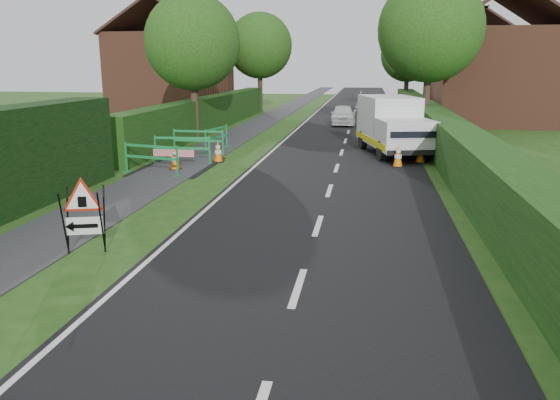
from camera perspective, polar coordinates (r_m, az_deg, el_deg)
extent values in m
plane|color=#1E4814|center=(8.63, -16.00, -10.44)|extent=(120.00, 120.00, 0.00)
cube|color=black|center=(42.23, 7.83, 9.12)|extent=(6.00, 90.00, 0.02)
cube|color=#2D2D30|center=(42.71, 0.34, 9.30)|extent=(2.00, 90.00, 0.02)
cube|color=#14380F|center=(30.49, -7.20, 7.30)|extent=(1.00, 24.00, 1.80)
cube|color=#14380F|center=(23.52, 16.39, 4.89)|extent=(1.20, 50.00, 1.50)
cube|color=brown|center=(39.46, -11.17, 12.65)|extent=(7.00, 7.00, 5.50)
cube|color=#331E19|center=(40.21, -13.90, 18.02)|extent=(4.00, 7.40, 2.58)
cube|color=#331E19|center=(39.01, -8.90, 18.39)|extent=(4.00, 7.40, 2.58)
cube|color=#331E19|center=(39.68, -11.52, 19.79)|extent=(0.25, 7.40, 0.18)
cube|color=brown|center=(35.87, 21.67, 11.84)|extent=(7.00, 7.00, 5.50)
cube|color=#331E19|center=(35.67, 19.36, 18.23)|extent=(4.00, 7.40, 2.58)
cube|color=#331E19|center=(36.40, 25.05, 17.63)|extent=(4.00, 7.40, 2.58)
cube|color=brown|center=(49.81, 19.41, 12.36)|extent=(7.00, 7.00, 5.50)
cube|color=#331E19|center=(49.63, 17.71, 16.94)|extent=(4.00, 7.40, 2.58)
cube|color=#331E19|center=(50.22, 21.82, 16.57)|extent=(4.00, 7.40, 2.58)
cube|color=#331E19|center=(49.98, 19.89, 18.01)|extent=(0.25, 7.40, 0.18)
cylinder|color=#2D2116|center=(26.44, -8.88, 9.10)|extent=(0.36, 0.36, 2.62)
sphere|color=#103C10|center=(26.37, -9.14, 16.00)|extent=(4.40, 4.40, 4.40)
cylinder|color=#2D2116|center=(29.28, 14.99, 9.60)|extent=(0.36, 0.36, 2.97)
sphere|color=#103C10|center=(29.26, 15.46, 16.83)|extent=(5.20, 5.20, 5.20)
cylinder|color=#2D2116|center=(41.91, -2.08, 11.12)|extent=(0.36, 0.36, 2.80)
sphere|color=#103C10|center=(41.88, -2.12, 15.82)|extent=(4.80, 4.80, 4.80)
cylinder|color=#2D2116|center=(45.22, 13.01, 10.76)|extent=(0.36, 0.36, 2.45)
sphere|color=#103C10|center=(45.17, 13.23, 14.57)|extent=(4.20, 4.20, 4.20)
cylinder|color=black|center=(10.76, -21.67, -2.37)|extent=(0.14, 0.38, 1.24)
cylinder|color=black|center=(11.06, -21.30, -1.92)|extent=(0.14, 0.38, 1.24)
cylinder|color=black|center=(10.62, -18.17, -2.28)|extent=(0.14, 0.38, 1.24)
cylinder|color=black|center=(10.92, -17.89, -1.83)|extent=(0.14, 0.38, 1.24)
cube|color=white|center=(10.84, -19.75, -2.55)|extent=(0.67, 0.22, 0.33)
cube|color=black|center=(10.82, -19.77, -2.58)|extent=(0.47, 0.16, 0.08)
cone|color=black|center=(10.88, -21.15, -2.61)|extent=(0.21, 0.24, 0.20)
cube|color=black|center=(10.70, -19.98, -0.18)|extent=(0.15, 0.06, 0.20)
cube|color=silver|center=(22.93, 11.23, 8.29)|extent=(2.58, 3.44, 1.84)
cube|color=silver|center=(20.75, 12.91, 6.64)|extent=(2.32, 2.38, 1.12)
cube|color=black|center=(19.82, 13.77, 7.07)|extent=(1.68, 0.61, 0.52)
cube|color=yellow|center=(21.91, 9.33, 6.20)|extent=(1.13, 4.58, 0.23)
cube|color=yellow|center=(22.45, 14.14, 6.15)|extent=(1.13, 4.58, 0.23)
cube|color=black|center=(19.93, 13.64, 4.84)|extent=(1.84, 0.55, 0.19)
cylinder|color=black|center=(20.54, 10.58, 5.05)|extent=(0.40, 0.79, 0.76)
cylinder|color=black|center=(21.05, 15.10, 5.01)|extent=(0.40, 0.79, 0.76)
cylinder|color=black|center=(23.49, 8.65, 6.22)|extent=(0.40, 0.79, 0.76)
cylinder|color=black|center=(23.94, 12.67, 6.19)|extent=(0.40, 0.79, 0.76)
cube|color=black|center=(19.57, 12.18, 3.46)|extent=(0.38, 0.38, 0.04)
cone|color=#FF6B08|center=(19.51, 12.24, 4.60)|extent=(0.32, 0.32, 0.75)
cylinder|color=white|center=(19.51, 12.24, 4.49)|extent=(0.25, 0.25, 0.14)
cylinder|color=white|center=(19.48, 12.27, 5.04)|extent=(0.17, 0.17, 0.10)
cube|color=black|center=(20.58, 14.42, 3.84)|extent=(0.38, 0.38, 0.04)
cone|color=#FF6B08|center=(20.52, 14.49, 4.92)|extent=(0.32, 0.32, 0.75)
cylinder|color=white|center=(20.52, 14.49, 4.82)|extent=(0.25, 0.25, 0.14)
cylinder|color=white|center=(20.50, 14.52, 5.34)|extent=(0.17, 0.17, 0.10)
cube|color=black|center=(23.73, 12.89, 5.23)|extent=(0.38, 0.38, 0.04)
cone|color=#FF6B08|center=(23.68, 12.94, 6.17)|extent=(0.32, 0.32, 0.75)
cylinder|color=white|center=(23.68, 12.94, 6.08)|extent=(0.25, 0.25, 0.14)
cylinder|color=white|center=(23.66, 12.96, 6.53)|extent=(0.17, 0.17, 0.10)
cube|color=black|center=(18.95, -10.84, 3.19)|extent=(0.38, 0.38, 0.04)
cone|color=#FF6B08|center=(18.88, -10.89, 4.36)|extent=(0.32, 0.32, 0.75)
cylinder|color=white|center=(18.89, -10.89, 4.25)|extent=(0.25, 0.25, 0.14)
cylinder|color=white|center=(18.86, -10.91, 4.81)|extent=(0.17, 0.17, 0.10)
cube|color=black|center=(20.22, -6.46, 4.02)|extent=(0.38, 0.38, 0.04)
cone|color=#FF6B08|center=(20.16, -6.49, 5.13)|extent=(0.32, 0.32, 0.75)
cylinder|color=white|center=(20.17, -6.49, 5.02)|extent=(0.25, 0.25, 0.14)
cylinder|color=white|center=(20.14, -6.50, 5.55)|extent=(0.17, 0.17, 0.10)
cube|color=#18843C|center=(18.85, -15.77, 4.33)|extent=(0.06, 0.06, 1.00)
cube|color=#18843C|center=(17.67, -10.70, 4.00)|extent=(0.06, 0.06, 1.00)
cube|color=#18843C|center=(18.17, -13.39, 5.48)|extent=(1.95, 0.54, 0.08)
cube|color=#18843C|center=(18.23, -13.32, 4.33)|extent=(1.95, 0.54, 0.08)
cube|color=#18843C|center=(18.93, -15.68, 2.90)|extent=(0.14, 0.35, 0.04)
cube|color=#18843C|center=(17.75, -10.63, 2.48)|extent=(0.14, 0.35, 0.04)
cube|color=#18843C|center=(20.38, -12.89, 5.20)|extent=(0.05, 0.05, 1.00)
cube|color=#18843C|center=(19.84, -7.38, 5.20)|extent=(0.05, 0.05, 1.00)
cube|color=#18843C|center=(20.03, -10.22, 6.40)|extent=(2.00, 0.17, 0.08)
cube|color=#18843C|center=(20.08, -10.18, 5.35)|extent=(2.00, 0.17, 0.08)
cube|color=#18843C|center=(20.45, -12.82, 3.87)|extent=(0.08, 0.35, 0.04)
cube|color=#18843C|center=(19.92, -7.34, 3.84)|extent=(0.08, 0.35, 0.04)
cube|color=#18843C|center=(22.33, -10.97, 6.04)|extent=(0.05, 0.05, 1.00)
cube|color=#18843C|center=(21.73, -5.98, 6.00)|extent=(0.05, 0.05, 1.00)
cube|color=#18843C|center=(21.96, -8.55, 7.11)|extent=(2.00, 0.05, 0.08)
cube|color=#18843C|center=(22.00, -8.51, 6.16)|extent=(2.00, 0.05, 0.08)
cube|color=#18843C|center=(22.40, -10.91, 4.82)|extent=(0.06, 0.35, 0.04)
cube|color=#18843C|center=(21.80, -5.95, 4.75)|extent=(0.06, 0.35, 0.04)
cube|color=#18843C|center=(21.95, -7.77, 6.03)|extent=(0.06, 0.06, 1.00)
cube|color=#18843C|center=(23.73, -5.59, 6.68)|extent=(0.06, 0.06, 1.00)
cube|color=#18843C|center=(22.78, -6.67, 7.42)|extent=(0.39, 1.98, 0.08)
cube|color=#18843C|center=(22.83, -6.64, 6.49)|extent=(0.39, 1.98, 0.08)
cube|color=#18843C|center=(22.02, -7.72, 4.79)|extent=(0.36, 0.12, 0.04)
cube|color=#18843C|center=(23.80, -5.57, 5.54)|extent=(0.36, 0.12, 0.04)
cube|color=red|center=(19.75, -11.00, 3.55)|extent=(1.50, 0.05, 0.25)
imported|color=silver|center=(32.87, 6.59, 8.83)|extent=(1.55, 3.52, 1.18)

